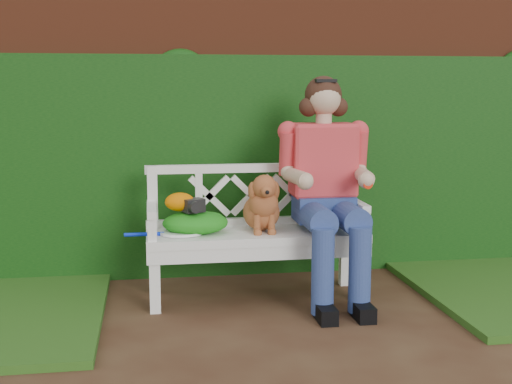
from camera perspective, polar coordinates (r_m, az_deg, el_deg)
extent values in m
plane|color=#391E12|center=(3.94, 3.31, -13.02)|extent=(60.00, 60.00, 0.00)
cube|color=brown|center=(5.54, -0.79, 5.02)|extent=(10.00, 0.30, 2.20)
cube|color=#1A4910|center=(5.35, -0.44, 2.19)|extent=(10.00, 0.18, 1.70)
cube|color=black|center=(4.60, -5.24, -1.12)|extent=(0.16, 0.15, 0.09)
ellipsoid|color=#D66900|center=(4.63, -6.37, -0.83)|extent=(0.24, 0.21, 0.13)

